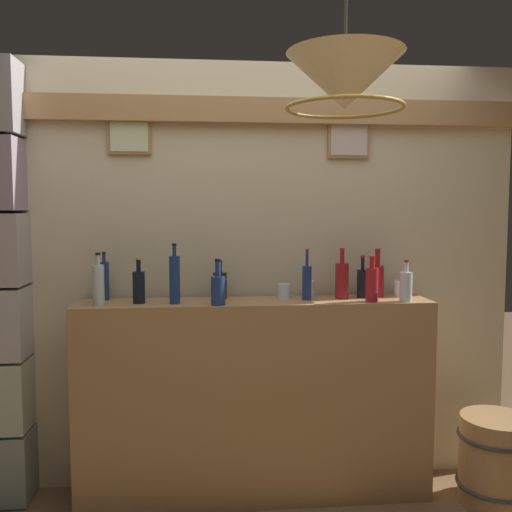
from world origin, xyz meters
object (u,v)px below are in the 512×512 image
Objects in this scene: liquor_bottle_rye at (175,279)px; glass_tumbler_highball at (309,289)px; glass_tumbler_shot at (400,289)px; liquor_bottle_amaro at (220,285)px; liquor_bottle_sherry at (307,282)px; liquor_bottle_vodka at (98,284)px; wooden_barrel at (496,460)px; pendant_lamp at (345,83)px; liquor_bottle_bourbon at (406,286)px; liquor_bottle_tequila at (218,289)px; liquor_bottle_whiskey at (139,286)px; liquor_bottle_vermouth at (372,283)px; liquor_bottle_scotch at (377,279)px; glass_tumbler_rocks at (284,291)px; liquor_bottle_port at (362,282)px; liquor_bottle_mezcal at (104,280)px; liquor_bottle_brandy at (342,280)px.

liquor_bottle_rye is 0.77m from glass_tumbler_highball.
glass_tumbler_shot is (1.27, 0.11, -0.09)m from liquor_bottle_rye.
liquor_bottle_sherry is at bearing -10.21° from liquor_bottle_amaro.
glass_tumbler_shot is (1.66, 0.13, -0.07)m from liquor_bottle_vodka.
liquor_bottle_amaro is 0.44× the size of wooden_barrel.
liquor_bottle_bourbon is at bearing 49.98° from pendant_lamp.
liquor_bottle_vodka is at bearing 175.27° from liquor_bottle_tequila.
liquor_bottle_whiskey is 0.43m from liquor_bottle_tequila.
liquor_bottle_bourbon is at bearing 169.71° from wooden_barrel.
liquor_bottle_bourbon is at bearing -11.55° from liquor_bottle_sherry.
wooden_barrel is (0.50, -0.09, -0.96)m from liquor_bottle_bourbon.
liquor_bottle_amaro is 0.88× the size of liquor_bottle_tequila.
liquor_bottle_vermouth is 0.90× the size of liquor_bottle_scotch.
glass_tumbler_rocks is at bearing 5.91° from liquor_bottle_whiskey.
liquor_bottle_tequila is at bearing -94.58° from liquor_bottle_amaro.
liquor_bottle_vermouth is 1.04× the size of liquor_bottle_port.
liquor_bottle_vermouth is 1.46m from liquor_bottle_mezcal.
liquor_bottle_vodka reaches higher than liquor_bottle_tequila.
liquor_bottle_rye is 0.24m from liquor_bottle_tequila.
glass_tumbler_highball is 0.17× the size of pendant_lamp.
liquor_bottle_brandy is 3.13× the size of glass_tumbler_shot.
liquor_bottle_sherry is 0.21m from liquor_bottle_brandy.
pendant_lamp is (-0.31, -0.77, 0.93)m from liquor_bottle_port.
liquor_bottle_brandy is at bearing 164.30° from wooden_barrel.
pendant_lamp reaches higher than liquor_bottle_brandy.
liquor_bottle_port is at bearing -9.57° from glass_tumbler_highball.
liquor_bottle_sherry reaches higher than liquor_bottle_amaro.
liquor_bottle_mezcal is at bearing 172.57° from liquor_bottle_bourbon.
liquor_bottle_amaro is 2.28× the size of glass_tumbler_highball.
pendant_lamp reaches higher than liquor_bottle_vermouth.
liquor_bottle_tequila is at bearing -19.61° from liquor_bottle_mezcal.
liquor_bottle_tequila is (0.62, -0.22, -0.02)m from liquor_bottle_mezcal.
liquor_bottle_rye is 0.28m from liquor_bottle_amaro.
glass_tumbler_rocks is (-0.64, 0.17, -0.04)m from liquor_bottle_bourbon.
liquor_bottle_amaro is (0.64, 0.15, -0.03)m from liquor_bottle_vodka.
liquor_bottle_bourbon is at bearing -2.66° from liquor_bottle_rye.
liquor_bottle_vermouth is 1.25m from liquor_bottle_whiskey.
glass_tumbler_shot is at bearing 5.15° from liquor_bottle_rye.
liquor_bottle_port reaches higher than glass_tumbler_shot.
liquor_bottle_brandy reaches higher than glass_tumbler_shot.
liquor_bottle_amaro reaches higher than glass_tumbler_rocks.
liquor_bottle_whiskey reaches higher than glass_tumbler_shot.
liquor_bottle_scotch is 1.54m from liquor_bottle_vodka.
glass_tumbler_highball is at bearing 162.94° from wooden_barrel.
glass_tumbler_highball is (0.15, 0.05, 0.01)m from glass_tumbler_rocks.
liquor_bottle_sherry is 1.03× the size of liquor_bottle_vodka.
glass_tumbler_highball is 1.04× the size of glass_tumbler_shot.
liquor_bottle_brandy is at bearing -23.27° from glass_tumbler_highball.
liquor_bottle_vodka reaches higher than liquor_bottle_mezcal.
liquor_bottle_mezcal reaches higher than liquor_bottle_bourbon.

